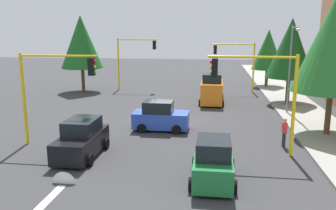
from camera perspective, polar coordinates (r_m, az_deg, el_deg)
ground_plane at (r=25.39m, az=-0.16°, el=-2.85°), size 120.00×120.00×0.00m
sidewalk_kerb at (r=30.84m, az=20.91°, el=-0.85°), size 80.00×4.00×0.15m
lane_arrow_near at (r=15.70m, az=-17.48°, el=-13.01°), size 2.40×1.10×1.10m
traffic_signal_far_left at (r=38.48m, az=11.19°, el=7.70°), size 0.36×4.59×5.32m
traffic_signal_near_left at (r=18.65m, az=14.68°, el=3.32°), size 0.36×4.59×5.37m
traffic_signal_near_right at (r=20.59m, az=-18.36°, el=3.83°), size 0.36×4.59×5.33m
traffic_signal_far_right at (r=39.45m, az=-5.66°, el=8.40°), size 0.36×4.59×5.78m
street_lamp_curbside at (r=28.61m, az=19.61°, el=6.98°), size 2.15×0.28×7.00m
tree_roadside_far at (r=42.80m, az=16.14°, el=8.73°), size 3.71×3.71×6.76m
tree_roadside_near at (r=23.43m, az=25.80°, el=9.34°), size 4.89×4.89×8.96m
tree_opposite_side at (r=39.07m, az=-14.08°, el=10.02°), size 4.50×4.50×8.23m
tree_roadside_mid at (r=33.02m, az=19.54°, el=8.79°), size 4.22×4.22×7.70m
delivery_van_orange at (r=32.22m, az=7.21°, el=2.56°), size 4.80×2.22×2.77m
car_blue at (r=23.27m, az=-1.26°, el=-1.94°), size 2.11×3.69×1.98m
car_green at (r=15.55m, az=7.44°, el=-9.21°), size 3.87×1.97×1.98m
car_black at (r=18.99m, az=-14.01°, el=-5.53°), size 4.19×2.06×1.98m
pedestrian_crossing at (r=20.92m, az=18.58°, el=-4.15°), size 0.40×0.24×1.70m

